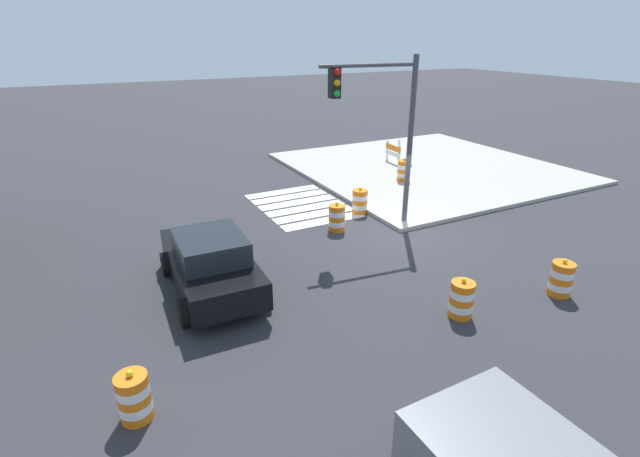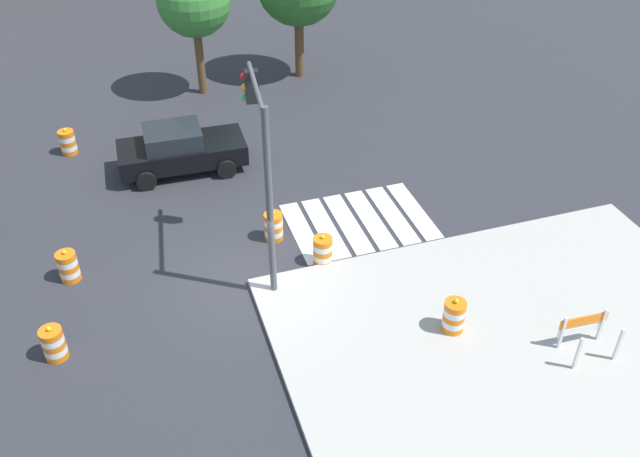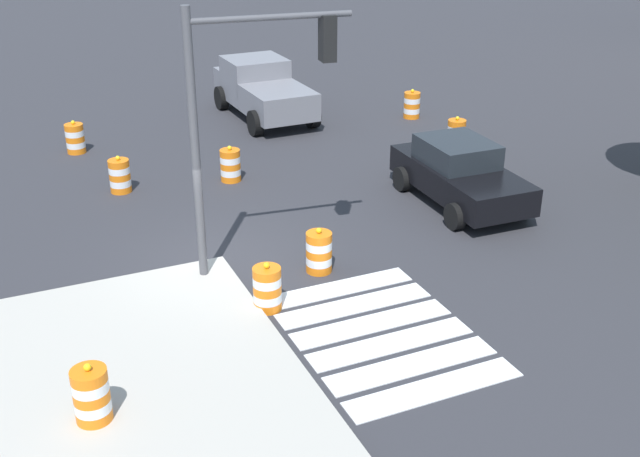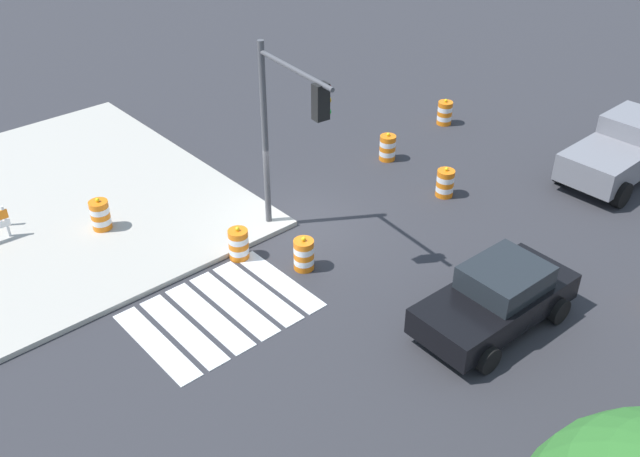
# 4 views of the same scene
# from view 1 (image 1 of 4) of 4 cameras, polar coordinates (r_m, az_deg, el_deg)

# --- Properties ---
(ground_plane) EXTENTS (120.00, 120.00, 0.00)m
(ground_plane) POSITION_cam_1_polar(r_m,az_deg,el_deg) (15.88, 9.83, -0.57)
(ground_plane) COLOR #2D2D33
(sidewalk_corner) EXTENTS (12.00, 12.00, 0.15)m
(sidewalk_corner) POSITION_cam_1_polar(r_m,az_deg,el_deg) (23.86, 12.86, 7.35)
(sidewalk_corner) COLOR #ADA89E
(sidewalk_corner) RESTS_ON ground
(crosswalk_stripes) EXTENTS (4.35, 3.20, 0.02)m
(crosswalk_stripes) POSITION_cam_1_polar(r_m,az_deg,el_deg) (18.19, -2.31, 2.86)
(crosswalk_stripes) COLOR silver
(crosswalk_stripes) RESTS_ON ground
(sports_car) EXTENTS (4.36, 2.25, 1.63)m
(sports_car) POSITION_cam_1_polar(r_m,az_deg,el_deg) (12.23, -13.30, -4.06)
(sports_car) COLOR black
(sports_car) RESTS_ON ground
(traffic_barrel_crosswalk_end) EXTENTS (0.56, 0.56, 1.02)m
(traffic_barrel_crosswalk_end) POSITION_cam_1_polar(r_m,az_deg,el_deg) (17.33, 4.92, 3.33)
(traffic_barrel_crosswalk_end) COLOR orange
(traffic_barrel_crosswalk_end) RESTS_ON ground
(traffic_barrel_median_near) EXTENTS (0.56, 0.56, 1.02)m
(traffic_barrel_median_near) POSITION_cam_1_polar(r_m,az_deg,el_deg) (13.38, 27.53, -5.51)
(traffic_barrel_median_near) COLOR orange
(traffic_barrel_median_near) RESTS_ON ground
(traffic_barrel_median_far) EXTENTS (0.56, 0.56, 1.02)m
(traffic_barrel_median_far) POSITION_cam_1_polar(r_m,az_deg,el_deg) (11.52, 17.01, -8.32)
(traffic_barrel_median_far) COLOR orange
(traffic_barrel_median_far) RESTS_ON ground
(traffic_barrel_far_curb) EXTENTS (0.56, 0.56, 1.02)m
(traffic_barrel_far_curb) POSITION_cam_1_polar(r_m,az_deg,el_deg) (9.06, -21.89, -18.69)
(traffic_barrel_far_curb) COLOR orange
(traffic_barrel_far_curb) RESTS_ON ground
(traffic_barrel_lane_center) EXTENTS (0.56, 0.56, 1.02)m
(traffic_barrel_lane_center) POSITION_cam_1_polar(r_m,az_deg,el_deg) (15.74, 2.07, 1.33)
(traffic_barrel_lane_center) COLOR orange
(traffic_barrel_lane_center) RESTS_ON ground
(traffic_barrel_on_sidewalk) EXTENTS (0.56, 0.56, 1.02)m
(traffic_barrel_on_sidewalk) POSITION_cam_1_polar(r_m,az_deg,el_deg) (21.10, 10.26, 7.05)
(traffic_barrel_on_sidewalk) COLOR orange
(traffic_barrel_on_sidewalk) RESTS_ON sidewalk_corner
(construction_barricade) EXTENTS (1.30, 0.84, 1.00)m
(construction_barricade) POSITION_cam_1_polar(r_m,az_deg,el_deg) (24.12, 9.29, 9.37)
(construction_barricade) COLOR silver
(construction_barricade) RESTS_ON sidewalk_corner
(traffic_light_pole) EXTENTS (0.60, 3.28, 5.50)m
(traffic_light_pole) POSITION_cam_1_polar(r_m,az_deg,el_deg) (15.05, 7.50, 13.83)
(traffic_light_pole) COLOR #4C4C51
(traffic_light_pole) RESTS_ON sidewalk_corner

